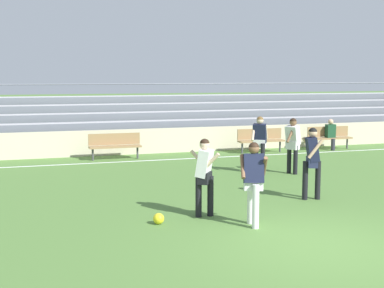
% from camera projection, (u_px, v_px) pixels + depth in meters
% --- Properties ---
extents(ground_plane, '(160.00, 160.00, 0.00)m').
position_uv_depth(ground_plane, '(324.00, 246.00, 9.25)').
color(ground_plane, '#517A38').
extents(field_line_sideline, '(44.00, 0.12, 0.01)m').
position_uv_depth(field_line_sideline, '(169.00, 160.00, 18.81)').
color(field_line_sideline, white).
rests_on(field_line_sideline, ground).
extents(sideline_wall, '(48.00, 0.16, 0.93)m').
position_uv_depth(sideline_wall, '(157.00, 141.00, 20.33)').
color(sideline_wall, beige).
rests_on(sideline_wall, ground).
extents(bleacher_stand, '(22.12, 3.92, 2.55)m').
position_uv_depth(bleacher_stand, '(203.00, 117.00, 23.91)').
color(bleacher_stand, '#B2B2B7').
rests_on(bleacher_stand, ground).
extents(bench_near_wall_gap, '(1.80, 0.40, 0.90)m').
position_uv_depth(bench_near_wall_gap, '(329.00, 136.00, 21.35)').
color(bench_near_wall_gap, '#99754C').
rests_on(bench_near_wall_gap, ground).
extents(bench_far_right, '(1.80, 0.40, 0.90)m').
position_uv_depth(bench_far_right, '(115.00, 144.00, 18.80)').
color(bench_far_right, '#99754C').
rests_on(bench_far_right, ground).
extents(bench_far_left, '(1.80, 0.40, 0.90)m').
position_uv_depth(bench_far_left, '(261.00, 138.00, 20.46)').
color(bench_far_left, '#99754C').
rests_on(bench_far_left, ground).
extents(spectator_seated, '(0.36, 0.42, 1.21)m').
position_uv_depth(spectator_seated, '(331.00, 132.00, 21.22)').
color(spectator_seated, '#2D2D38').
rests_on(spectator_seated, ground).
extents(player_white_dropping_back, '(0.48, 0.69, 1.62)m').
position_uv_depth(player_white_dropping_back, '(205.00, 171.00, 11.10)').
color(player_white_dropping_back, black).
rests_on(player_white_dropping_back, ground).
extents(player_dark_deep_cover, '(0.61, 0.51, 1.64)m').
position_uv_depth(player_dark_deep_cover, '(253.00, 177.00, 10.38)').
color(player_dark_deep_cover, white).
rests_on(player_dark_deep_cover, ground).
extents(player_dark_on_ball, '(0.68, 0.47, 1.70)m').
position_uv_depth(player_dark_on_ball, '(260.00, 139.00, 16.04)').
color(player_dark_on_ball, black).
rests_on(player_dark_on_ball, ground).
extents(player_dark_wide_right, '(0.43, 0.59, 1.70)m').
position_uv_depth(player_dark_wide_right, '(312.00, 157.00, 12.63)').
color(player_dark_wide_right, black).
rests_on(player_dark_wide_right, ground).
extents(player_white_pressing_high, '(0.65, 0.50, 1.66)m').
position_uv_depth(player_white_pressing_high, '(293.00, 141.00, 15.98)').
color(player_white_pressing_high, black).
rests_on(player_white_pressing_high, ground).
extents(soccer_ball, '(0.22, 0.22, 0.22)m').
position_uv_depth(soccer_ball, '(159.00, 219.00, 10.61)').
color(soccer_ball, yellow).
rests_on(soccer_ball, ground).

